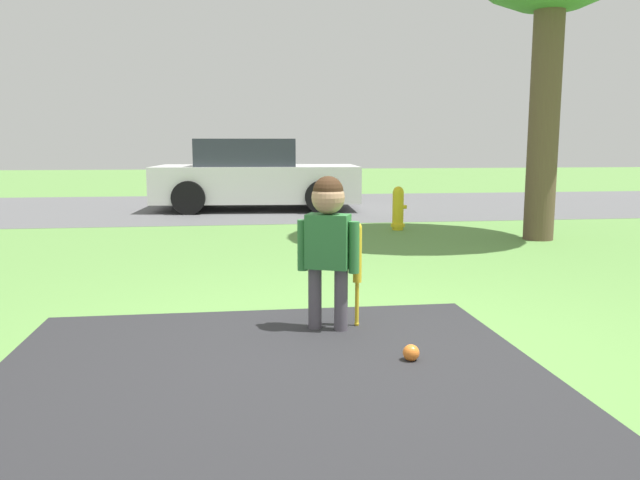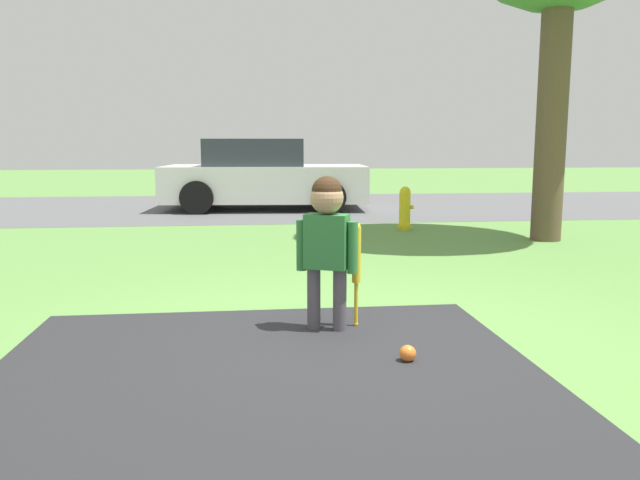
{
  "view_description": "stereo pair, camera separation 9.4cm",
  "coord_description": "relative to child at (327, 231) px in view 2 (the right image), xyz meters",
  "views": [
    {
      "loc": [
        -0.65,
        -3.65,
        1.25
      ],
      "look_at": [
        -0.04,
        0.84,
        0.56
      ],
      "focal_mm": 35.0,
      "sensor_mm": 36.0,
      "label": 1
    },
    {
      "loc": [
        -0.56,
        -3.66,
        1.25
      ],
      "look_at": [
        -0.04,
        0.84,
        0.56
      ],
      "focal_mm": 35.0,
      "sensor_mm": 36.0,
      "label": 2
    }
  ],
  "objects": [
    {
      "name": "sports_ball",
      "position": [
        0.39,
        -0.69,
        -0.63
      ],
      "size": [
        0.1,
        0.1,
        0.1
      ],
      "color": "orange",
      "rests_on": "ground"
    },
    {
      "name": "fire_hydrant",
      "position": [
        1.79,
        4.91,
        -0.36
      ],
      "size": [
        0.23,
        0.21,
        0.65
      ],
      "color": "yellow",
      "rests_on": "ground"
    },
    {
      "name": "street_strip",
      "position": [
        0.04,
        8.79,
        -0.68
      ],
      "size": [
        40.0,
        6.0,
        0.01
      ],
      "color": "#59595B",
      "rests_on": "ground"
    },
    {
      "name": "baseball_bat",
      "position": [
        0.21,
        0.05,
        -0.21
      ],
      "size": [
        0.06,
        0.06,
        0.73
      ],
      "color": "yellow",
      "rests_on": "ground"
    },
    {
      "name": "child",
      "position": [
        0.0,
        0.0,
        0.0
      ],
      "size": [
        0.4,
        0.26,
        1.05
      ],
      "rotation": [
        0.0,
        0.0,
        -0.4
      ],
      "color": "#4C4751",
      "rests_on": "ground"
    },
    {
      "name": "parked_car",
      "position": [
        -0.23,
        8.3,
        -0.04
      ],
      "size": [
        4.04,
        2.31,
        1.37
      ],
      "rotation": [
        0.0,
        0.0,
        -0.07
      ],
      "color": "silver",
      "rests_on": "ground"
    },
    {
      "name": "ground_plane",
      "position": [
        0.04,
        -0.44,
        -0.68
      ],
      "size": [
        60.0,
        60.0,
        0.0
      ],
      "primitive_type": "plane",
      "color": "#5B8C42"
    }
  ]
}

